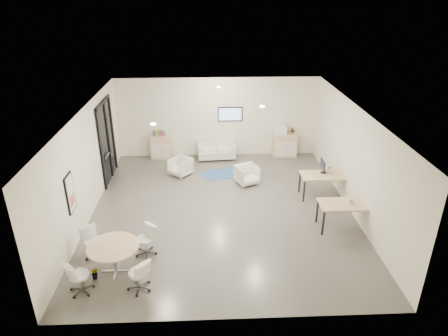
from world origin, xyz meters
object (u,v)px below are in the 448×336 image
object	(u,v)px
desk_front	(346,206)
round_table	(113,249)
sideboard_left	(161,147)
armchair_left	(180,166)
armchair_right	(247,174)
desk_rear	(324,177)
loveseat	(216,151)
sideboard_right	(285,145)

from	to	relation	value
desk_front	round_table	xyz separation A→B (m)	(-6.20, -1.68, -0.05)
sideboard_left	round_table	bearing A→B (deg)	-93.47
armchair_left	armchair_right	world-z (taller)	armchair_right
sideboard_left	desk_rear	world-z (taller)	sideboard_left
sideboard_left	armchair_left	size ratio (longest dim) A/B	1.32
desk_front	desk_rear	bearing A→B (deg)	93.78
armchair_left	sideboard_left	bearing A→B (deg)	158.67
armchair_left	armchair_right	distance (m)	2.52
sideboard_left	round_table	size ratio (longest dim) A/B	0.77
loveseat	armchair_left	size ratio (longest dim) A/B	2.15
desk_rear	loveseat	bearing A→B (deg)	135.53
desk_front	loveseat	bearing A→B (deg)	124.53
loveseat	round_table	world-z (taller)	round_table
sideboard_right	sideboard_left	bearing A→B (deg)	179.80
sideboard_right	armchair_right	xyz separation A→B (m)	(-1.77, -2.43, -0.12)
desk_rear	desk_front	world-z (taller)	desk_rear
sideboard_left	desk_front	bearing A→B (deg)	-43.15
loveseat	armchair_right	size ratio (longest dim) A/B	2.10
sideboard_right	desk_front	world-z (taller)	sideboard_right
sideboard_right	desk_rear	xyz separation A→B (m)	(0.65, -3.50, 0.23)
desk_rear	desk_front	xyz separation A→B (m)	(0.10, -1.89, -0.00)
armchair_right	desk_rear	size ratio (longest dim) A/B	0.48
loveseat	round_table	bearing A→B (deg)	-115.48
sideboard_left	armchair_left	bearing A→B (deg)	-62.27
sideboard_right	round_table	world-z (taller)	sideboard_right
desk_front	round_table	world-z (taller)	desk_front
armchair_left	desk_front	distance (m)	6.21
armchair_right	desk_rear	world-z (taller)	desk_rear
sideboard_left	round_table	distance (m)	7.10
sideboard_right	desk_front	xyz separation A→B (m)	(0.76, -5.39, 0.23)
armchair_left	armchair_right	xyz separation A→B (m)	(2.39, -0.82, 0.01)
armchair_left	round_table	distance (m)	5.62
desk_rear	sideboard_right	bearing A→B (deg)	100.61
round_table	armchair_right	bearing A→B (deg)	51.65
desk_rear	round_table	world-z (taller)	desk_rear
sideboard_left	armchair_right	xyz separation A→B (m)	(3.24, -2.45, -0.10)
sideboard_right	round_table	bearing A→B (deg)	-127.57
sideboard_left	desk_rear	xyz separation A→B (m)	(5.66, -3.51, 0.25)
desk_rear	armchair_left	bearing A→B (deg)	158.59
sideboard_left	loveseat	world-z (taller)	sideboard_left
loveseat	sideboard_left	bearing A→B (deg)	171.99
armchair_left	armchair_right	size ratio (longest dim) A/B	0.97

